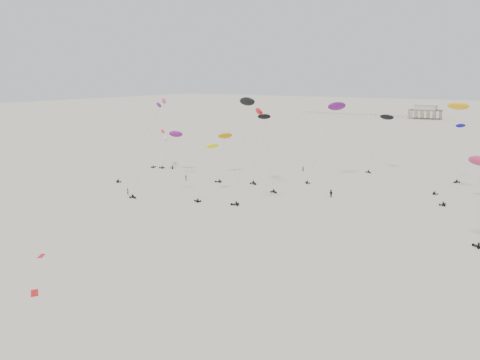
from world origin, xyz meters
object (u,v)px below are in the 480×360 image
Objects in this scene: rig_4 at (167,144)px; spectator_0 at (128,195)px; rig_9 at (151,122)px; pavilion_main at (425,113)px.

spectator_0 is (17.72, -36.14, -7.30)m from rig_4.
rig_9 reaches higher than spectator_0.
rig_4 is 5.56× the size of spectator_0.
rig_9 is at bearing -34.43° from spectator_0.
pavilion_main is 10.61× the size of spectator_0.
rig_9 is (-30.10, -245.67, 12.01)m from pavilion_main.
rig_9 reaches higher than rig_4.
rig_4 is 21.18m from rig_9.
rig_4 is at bearing -32.67° from spectator_0.
rig_4 reaches higher than spectator_0.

